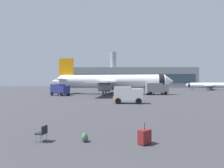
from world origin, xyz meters
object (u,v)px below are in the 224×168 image
cargo_van (128,94)px  safety_cone_mid (114,98)px  airplane_taxiing (209,85)px  airplane_at_gate (110,81)px  rolling_suitcase (145,137)px  safety_cone_near (59,95)px  safety_cone_outer (52,94)px  service_truck (60,89)px  safety_cone_far (108,92)px  gate_chair (42,132)px  fuel_truck (156,88)px  traveller_backpack (85,137)px

cargo_van → safety_cone_mid: (-2.31, 6.52, -1.05)m
airplane_taxiing → cargo_van: airplane_taxiing is taller
airplane_at_gate → rolling_suitcase: size_ratio=32.52×
airplane_at_gate → safety_cone_near: size_ratio=58.59×
airplane_taxiing → safety_cone_outer: 73.20m
service_truck → safety_cone_far: service_truck is taller
safety_cone_mid → gate_chair: gate_chair is taller
gate_chair → safety_cone_near: bearing=105.8°
airplane_taxiing → safety_cone_outer: bearing=-147.2°
safety_cone_mid → safety_cone_far: safety_cone_mid is taller
fuel_truck → gate_chair: 43.10m
service_truck → traveller_backpack: 38.47m
service_truck → gate_chair: service_truck is taller
fuel_truck → safety_cone_mid: 18.94m
airplane_at_gate → cargo_van: 24.65m
airplane_taxiing → safety_cone_far: airplane_taxiing is taller
airplane_taxiing → cargo_van: (-42.50, -59.91, -0.78)m
airplane_at_gate → safety_cone_far: 4.50m
airplane_at_gate → safety_cone_outer: airplane_at_gate is taller
safety_cone_near → traveller_backpack: safety_cone_near is taller
fuel_truck → safety_cone_mid: bearing=-127.1°
safety_cone_outer → rolling_suitcase: bearing=-64.7°
cargo_van → safety_cone_outer: cargo_van is taller
fuel_truck → safety_cone_far: 14.51m
fuel_truck → cargo_van: fuel_truck is taller
airplane_taxiing → safety_cone_outer: airplane_taxiing is taller
cargo_van → traveller_backpack: size_ratio=9.37×
fuel_truck → safety_cone_mid: (-11.40, -15.06, -1.38)m
fuel_truck → cargo_van: 23.42m
cargo_van → safety_cone_mid: bearing=109.5°
gate_chair → cargo_van: bearing=72.9°
airplane_at_gate → safety_cone_outer: 16.42m
cargo_van → safety_cone_outer: (-18.98, 20.23, -1.14)m
gate_chair → safety_cone_mid: bearing=82.2°
service_truck → safety_cone_near: (0.83, -2.99, -1.31)m
service_truck → safety_cone_far: size_ratio=7.08×
airplane_taxiing → airplane_at_gate: bearing=-142.2°
traveller_backpack → safety_cone_near: bearing=109.4°
cargo_van → rolling_suitcase: bearing=-91.1°
fuel_truck → safety_cone_outer: size_ratio=10.07×
safety_cone_outer → service_truck: bearing=-43.0°
cargo_van → safety_cone_near: (-15.23, 14.51, -1.15)m
fuel_truck → traveller_backpack: bearing=-107.3°
rolling_suitcase → traveller_backpack: bearing=174.3°
safety_cone_near → safety_cone_far: bearing=49.1°
cargo_van → airplane_taxiing: bearing=54.6°
service_truck → safety_cone_mid: (13.75, -10.99, -1.21)m
traveller_backpack → gate_chair: bearing=-179.6°
airplane_at_gate → rolling_suitcase: bearing=-86.0°
safety_cone_near → safety_cone_far: (11.06, 12.78, 0.06)m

